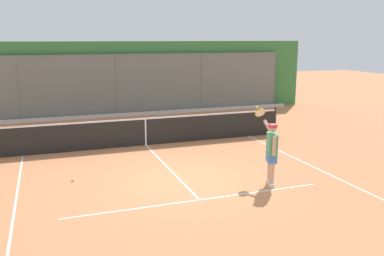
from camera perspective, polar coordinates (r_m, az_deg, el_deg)
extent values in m
plane|color=#C67A4C|center=(10.84, -1.55, -7.27)|extent=(60.00, 60.00, 0.00)
cube|color=white|center=(9.62, 1.05, -9.85)|extent=(6.19, 0.05, 0.01)
cube|color=white|center=(11.90, 18.47, -6.11)|extent=(0.05, 9.59, 0.01)
cube|color=white|center=(9.56, -23.36, -11.05)|extent=(0.05, 9.59, 0.01)
cube|color=white|center=(11.98, -3.43, -5.36)|extent=(0.05, 5.28, 0.01)
cylinder|color=slate|center=(22.79, 11.30, 6.56)|extent=(0.07, 0.07, 2.91)
cylinder|color=slate|center=(20.94, 1.20, 6.31)|extent=(0.07, 0.07, 2.91)
cylinder|color=slate|center=(19.84, -10.41, 5.78)|extent=(0.07, 0.07, 2.91)
cylinder|color=slate|center=(19.62, -22.78, 4.96)|extent=(0.07, 0.07, 2.91)
cylinder|color=slate|center=(19.73, -10.57, 9.86)|extent=(16.99, 0.05, 0.05)
cube|color=slate|center=(19.84, -10.41, 5.78)|extent=(16.99, 0.02, 2.91)
cube|color=#387A3D|center=(20.45, -10.74, 6.77)|extent=(19.99, 0.90, 3.48)
cube|color=silver|center=(19.86, -10.17, 1.78)|extent=(17.99, 0.18, 0.15)
cylinder|color=#2D2D2D|center=(16.21, 11.35, 1.03)|extent=(0.09, 0.09, 1.07)
cube|color=black|center=(14.33, -6.41, -0.59)|extent=(10.09, 0.02, 0.91)
cube|color=white|center=(14.23, -6.46, 1.29)|extent=(10.09, 0.04, 0.05)
cube|color=white|center=(14.33, -6.41, -0.59)|extent=(0.05, 0.04, 0.91)
cube|color=silver|center=(10.65, 10.85, -7.62)|extent=(0.19, 0.28, 0.09)
cylinder|color=tan|center=(10.52, 10.94, -5.55)|extent=(0.13, 0.13, 0.72)
cube|color=silver|center=(10.87, 10.62, -7.19)|extent=(0.19, 0.28, 0.09)
cylinder|color=tan|center=(10.74, 10.70, -5.16)|extent=(0.13, 0.13, 0.72)
cube|color=#3D7AC6|center=(10.55, 10.88, -3.91)|extent=(0.33, 0.43, 0.26)
cube|color=#4C9E6B|center=(10.46, 10.96, -2.12)|extent=(0.35, 0.49, 0.52)
cylinder|color=tan|center=(10.19, 11.25, -2.40)|extent=(0.08, 0.08, 0.48)
cylinder|color=tan|center=(10.77, 10.36, 0.29)|extent=(0.09, 0.36, 0.27)
sphere|color=tan|center=(10.37, 11.04, 0.01)|extent=(0.20, 0.20, 0.20)
cylinder|color=red|center=(10.36, 11.06, 0.30)|extent=(0.29, 0.29, 0.07)
cube|color=red|center=(10.47, 10.94, 0.27)|extent=(0.22, 0.22, 0.02)
cylinder|color=black|center=(10.94, 9.81, 1.30)|extent=(0.03, 0.17, 0.13)
torus|color=gold|center=(11.08, 9.37, 2.11)|extent=(0.30, 0.19, 0.26)
cylinder|color=silver|center=(11.08, 9.37, 2.11)|extent=(0.25, 0.14, 0.21)
sphere|color=#CCDB33|center=(11.22, 8.96, 2.85)|extent=(0.07, 0.07, 0.07)
sphere|color=#C1D138|center=(11.20, -16.11, -6.95)|extent=(0.07, 0.07, 0.07)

